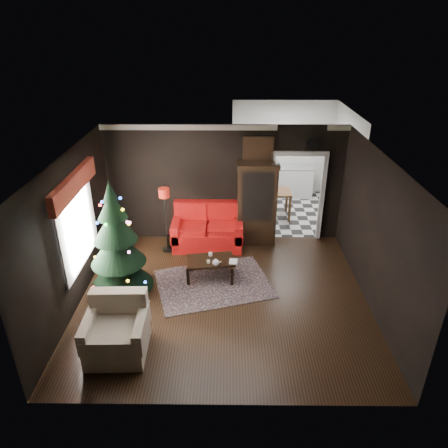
{
  "coord_description": "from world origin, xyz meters",
  "views": [
    {
      "loc": [
        0.07,
        -6.56,
        4.87
      ],
      "look_at": [
        0.0,
        0.9,
        1.15
      ],
      "focal_mm": 33.14,
      "sensor_mm": 36.0,
      "label": 1
    }
  ],
  "objects_px": {
    "floor_lamp": "(166,220)",
    "teapot": "(216,262)",
    "wall_clock": "(312,144)",
    "coffee_table": "(211,269)",
    "loveseat": "(207,227)",
    "curio_cabinet": "(257,206)",
    "kitchen_table": "(277,204)",
    "christmas_tree": "(117,244)",
    "armchair": "(116,329)"
  },
  "relations": [
    {
      "from": "floor_lamp",
      "to": "teapot",
      "type": "bearing_deg",
      "value": -47.94
    },
    {
      "from": "christmas_tree",
      "to": "wall_clock",
      "type": "xyz_separation_m",
      "value": [
        3.97,
        2.22,
        1.33
      ]
    },
    {
      "from": "armchair",
      "to": "coffee_table",
      "type": "xyz_separation_m",
      "value": [
        1.41,
        2.15,
        -0.23
      ]
    },
    {
      "from": "christmas_tree",
      "to": "kitchen_table",
      "type": "bearing_deg",
      "value": 45.37
    },
    {
      "from": "floor_lamp",
      "to": "kitchen_table",
      "type": "relative_size",
      "value": 2.02
    },
    {
      "from": "coffee_table",
      "to": "christmas_tree",
      "type": "bearing_deg",
      "value": -165.78
    },
    {
      "from": "wall_clock",
      "to": "kitchen_table",
      "type": "bearing_deg",
      "value": 113.75
    },
    {
      "from": "loveseat",
      "to": "wall_clock",
      "type": "height_order",
      "value": "wall_clock"
    },
    {
      "from": "armchair",
      "to": "curio_cabinet",
      "type": "bearing_deg",
      "value": 55.44
    },
    {
      "from": "curio_cabinet",
      "to": "christmas_tree",
      "type": "distance_m",
      "value": 3.44
    },
    {
      "from": "coffee_table",
      "to": "teapot",
      "type": "height_order",
      "value": "teapot"
    },
    {
      "from": "curio_cabinet",
      "to": "floor_lamp",
      "type": "relative_size",
      "value": 1.25
    },
    {
      "from": "curio_cabinet",
      "to": "wall_clock",
      "type": "relative_size",
      "value": 5.94
    },
    {
      "from": "teapot",
      "to": "loveseat",
      "type": "bearing_deg",
      "value": 98.5
    },
    {
      "from": "armchair",
      "to": "coffee_table",
      "type": "height_order",
      "value": "armchair"
    },
    {
      "from": "loveseat",
      "to": "coffee_table",
      "type": "relative_size",
      "value": 1.76
    },
    {
      "from": "wall_clock",
      "to": "kitchen_table",
      "type": "xyz_separation_m",
      "value": [
        -0.55,
        1.25,
        -2.0
      ]
    },
    {
      "from": "coffee_table",
      "to": "teapot",
      "type": "distance_m",
      "value": 0.39
    },
    {
      "from": "floor_lamp",
      "to": "kitchen_table",
      "type": "distance_m",
      "value": 3.39
    },
    {
      "from": "coffee_table",
      "to": "kitchen_table",
      "type": "bearing_deg",
      "value": 61.01
    },
    {
      "from": "curio_cabinet",
      "to": "teapot",
      "type": "xyz_separation_m",
      "value": [
        -0.91,
        -1.82,
        -0.43
      ]
    },
    {
      "from": "coffee_table",
      "to": "kitchen_table",
      "type": "height_order",
      "value": "kitchen_table"
    },
    {
      "from": "loveseat",
      "to": "curio_cabinet",
      "type": "bearing_deg",
      "value": 10.83
    },
    {
      "from": "floor_lamp",
      "to": "teapot",
      "type": "distance_m",
      "value": 1.74
    },
    {
      "from": "coffee_table",
      "to": "curio_cabinet",
      "type": "bearing_deg",
      "value": 57.26
    },
    {
      "from": "kitchen_table",
      "to": "armchair",
      "type": "bearing_deg",
      "value": -120.81
    },
    {
      "from": "kitchen_table",
      "to": "wall_clock",
      "type": "bearing_deg",
      "value": -66.25
    },
    {
      "from": "floor_lamp",
      "to": "wall_clock",
      "type": "bearing_deg",
      "value": 12.61
    },
    {
      "from": "kitchen_table",
      "to": "christmas_tree",
      "type": "bearing_deg",
      "value": -134.63
    },
    {
      "from": "loveseat",
      "to": "wall_clock",
      "type": "bearing_deg",
      "value": 9.66
    },
    {
      "from": "floor_lamp",
      "to": "teapot",
      "type": "height_order",
      "value": "floor_lamp"
    },
    {
      "from": "teapot",
      "to": "wall_clock",
      "type": "xyz_separation_m",
      "value": [
        2.11,
        2.0,
        1.86
      ]
    },
    {
      "from": "floor_lamp",
      "to": "christmas_tree",
      "type": "distance_m",
      "value": 1.67
    },
    {
      "from": "loveseat",
      "to": "teapot",
      "type": "xyz_separation_m",
      "value": [
        0.24,
        -1.6,
        0.02
      ]
    },
    {
      "from": "christmas_tree",
      "to": "teapot",
      "type": "bearing_deg",
      "value": 6.66
    },
    {
      "from": "loveseat",
      "to": "floor_lamp",
      "type": "relative_size",
      "value": 1.12
    },
    {
      "from": "curio_cabinet",
      "to": "teapot",
      "type": "relative_size",
      "value": 12.33
    },
    {
      "from": "teapot",
      "to": "coffee_table",
      "type": "bearing_deg",
      "value": 117.22
    },
    {
      "from": "floor_lamp",
      "to": "armchair",
      "type": "xyz_separation_m",
      "value": [
        -0.38,
        -3.2,
        -0.37
      ]
    },
    {
      "from": "curio_cabinet",
      "to": "wall_clock",
      "type": "bearing_deg",
      "value": 8.53
    },
    {
      "from": "coffee_table",
      "to": "floor_lamp",
      "type": "bearing_deg",
      "value": 134.59
    },
    {
      "from": "wall_clock",
      "to": "kitchen_table",
      "type": "height_order",
      "value": "wall_clock"
    },
    {
      "from": "loveseat",
      "to": "teapot",
      "type": "relative_size",
      "value": 11.03
    },
    {
      "from": "armchair",
      "to": "coffee_table",
      "type": "distance_m",
      "value": 2.58
    },
    {
      "from": "floor_lamp",
      "to": "coffee_table",
      "type": "bearing_deg",
      "value": -45.41
    },
    {
      "from": "christmas_tree",
      "to": "wall_clock",
      "type": "bearing_deg",
      "value": 29.18
    },
    {
      "from": "christmas_tree",
      "to": "floor_lamp",
      "type": "bearing_deg",
      "value": 64.35
    },
    {
      "from": "teapot",
      "to": "kitchen_table",
      "type": "bearing_deg",
      "value": 64.36
    },
    {
      "from": "armchair",
      "to": "wall_clock",
      "type": "height_order",
      "value": "wall_clock"
    },
    {
      "from": "wall_clock",
      "to": "teapot",
      "type": "bearing_deg",
      "value": -136.52
    }
  ]
}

